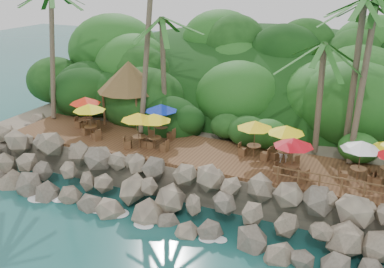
% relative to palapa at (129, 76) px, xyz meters
% --- Properties ---
extents(ground, '(140.00, 140.00, 0.00)m').
position_rel_palapa_xyz_m(ground, '(6.59, -9.28, -5.79)').
color(ground, '#19514F').
rests_on(ground, ground).
extents(land_base, '(32.00, 25.20, 2.10)m').
position_rel_palapa_xyz_m(land_base, '(6.59, 6.72, -4.74)').
color(land_base, gray).
rests_on(land_base, ground).
extents(jungle_hill, '(44.80, 28.00, 15.40)m').
position_rel_palapa_xyz_m(jungle_hill, '(6.59, 14.22, -5.79)').
color(jungle_hill, '#143811').
rests_on(jungle_hill, ground).
extents(seawall, '(29.00, 4.00, 2.30)m').
position_rel_palapa_xyz_m(seawall, '(6.59, -7.28, -4.64)').
color(seawall, gray).
rests_on(seawall, ground).
extents(terrace, '(26.00, 5.00, 0.20)m').
position_rel_palapa_xyz_m(terrace, '(6.59, -3.28, -3.59)').
color(terrace, brown).
rests_on(terrace, land_base).
extents(jungle_foliage, '(44.00, 16.00, 12.00)m').
position_rel_palapa_xyz_m(jungle_foliage, '(6.59, 5.72, -5.79)').
color(jungle_foliage, '#143811').
rests_on(jungle_foliage, ground).
extents(foam_line, '(25.20, 0.80, 0.06)m').
position_rel_palapa_xyz_m(foam_line, '(6.59, -8.98, -5.76)').
color(foam_line, white).
rests_on(foam_line, ground).
extents(palms, '(27.99, 7.33, 12.56)m').
position_rel_palapa_xyz_m(palms, '(7.37, -0.51, 5.49)').
color(palms, brown).
rests_on(palms, ground).
extents(palapa, '(4.71, 4.71, 4.60)m').
position_rel_palapa_xyz_m(palapa, '(0.00, 0.00, 0.00)').
color(palapa, brown).
rests_on(palapa, ground).
extents(dining_clusters, '(22.55, 4.81, 2.38)m').
position_rel_palapa_xyz_m(dining_clusters, '(8.92, -3.44, -1.51)').
color(dining_clusters, brown).
rests_on(dining_clusters, terrace).
extents(railing, '(7.20, 0.10, 1.00)m').
position_rel_palapa_xyz_m(railing, '(16.05, -5.63, -2.88)').
color(railing, brown).
rests_on(railing, terrace).
extents(waiter, '(0.72, 0.57, 1.74)m').
position_rel_palapa_xyz_m(waiter, '(12.32, -2.74, -2.62)').
color(waiter, white).
rests_on(waiter, terrace).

